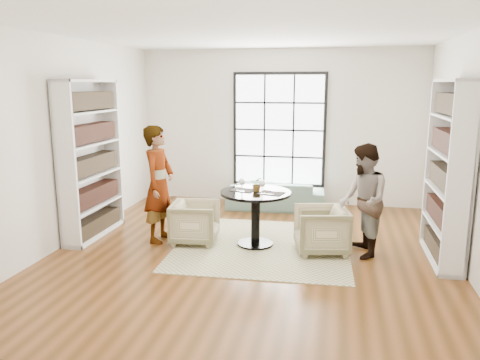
% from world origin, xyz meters
% --- Properties ---
extents(ground, '(6.00, 6.00, 0.00)m').
position_xyz_m(ground, '(0.00, 0.00, 0.00)').
color(ground, brown).
extents(room_shell, '(6.00, 6.01, 6.00)m').
position_xyz_m(room_shell, '(0.00, 0.54, 1.26)').
color(room_shell, silver).
rests_on(room_shell, ground).
extents(rug, '(2.58, 2.58, 0.01)m').
position_xyz_m(rug, '(0.11, 0.32, 0.01)').
color(rug, '#BEBA8F').
rests_on(rug, ground).
extents(pedestal_table, '(1.02, 1.02, 0.81)m').
position_xyz_m(pedestal_table, '(-0.00, 0.33, 0.59)').
color(pedestal_table, black).
rests_on(pedestal_table, ground).
extents(sofa, '(1.87, 0.82, 0.53)m').
position_xyz_m(sofa, '(0.01, 2.45, 0.27)').
color(sofa, gray).
rests_on(sofa, ground).
extents(armchair_left, '(0.75, 0.74, 0.62)m').
position_xyz_m(armchair_left, '(-0.90, 0.27, 0.31)').
color(armchair_left, tan).
rests_on(armchair_left, ground).
extents(armchair_right, '(0.85, 0.83, 0.65)m').
position_xyz_m(armchair_right, '(0.95, 0.23, 0.33)').
color(armchair_right, '#C1B68A').
rests_on(armchair_right, ground).
extents(person_left, '(0.46, 0.66, 1.74)m').
position_xyz_m(person_left, '(-1.45, 0.27, 0.87)').
color(person_left, gray).
rests_on(person_left, ground).
extents(person_right, '(0.72, 0.86, 1.56)m').
position_xyz_m(person_right, '(1.50, 0.23, 0.78)').
color(person_right, gray).
rests_on(person_right, ground).
extents(placemat_left, '(0.39, 0.34, 0.01)m').
position_xyz_m(placemat_left, '(-0.19, 0.38, 0.82)').
color(placemat_left, black).
rests_on(placemat_left, pedestal_table).
extents(placemat_right, '(0.39, 0.34, 0.01)m').
position_xyz_m(placemat_right, '(0.24, 0.26, 0.82)').
color(placemat_right, black).
rests_on(placemat_right, pedestal_table).
extents(cutlery_left, '(0.19, 0.25, 0.01)m').
position_xyz_m(cutlery_left, '(-0.19, 0.38, 0.82)').
color(cutlery_left, silver).
rests_on(cutlery_left, placemat_left).
extents(cutlery_right, '(0.19, 0.25, 0.01)m').
position_xyz_m(cutlery_right, '(0.24, 0.26, 0.82)').
color(cutlery_right, silver).
rests_on(cutlery_right, placemat_right).
extents(wine_glass_left, '(0.09, 0.09, 0.20)m').
position_xyz_m(wine_glass_left, '(-0.19, 0.26, 0.96)').
color(wine_glass_left, silver).
rests_on(wine_glass_left, pedestal_table).
extents(wine_glass_right, '(0.09, 0.09, 0.21)m').
position_xyz_m(wine_glass_right, '(0.11, 0.19, 0.96)').
color(wine_glass_right, silver).
rests_on(wine_glass_right, pedestal_table).
extents(flower_centerpiece, '(0.21, 0.19, 0.21)m').
position_xyz_m(flower_centerpiece, '(0.02, 0.36, 0.92)').
color(flower_centerpiece, gray).
rests_on(flower_centerpiece, pedestal_table).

